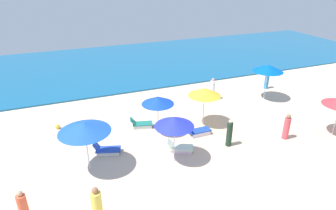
# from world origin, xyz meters

# --- Properties ---
(ocean) EXTENTS (60.00, 15.92, 0.12)m
(ocean) POSITION_xyz_m (0.00, 22.04, 0.06)
(ocean) COLOR #155A89
(ocean) RESTS_ON ground_plane
(umbrella_1) EXTENTS (2.45, 2.45, 2.60)m
(umbrella_1) POSITION_xyz_m (-5.02, 5.30, 2.37)
(umbrella_1) COLOR silver
(umbrella_1) RESTS_ON ground_plane
(lounge_chair_1_0) EXTENTS (1.53, 1.01, 0.72)m
(lounge_chair_1_0) POSITION_xyz_m (-3.99, 6.37, 0.25)
(lounge_chair_1_0) COLOR silver
(lounge_chair_1_0) RESTS_ON ground_plane
(umbrella_2) EXTENTS (2.21, 2.21, 2.71)m
(umbrella_2) POSITION_xyz_m (8.55, 9.22, 2.45)
(umbrella_2) COLOR silver
(umbrella_2) RESTS_ON ground_plane
(umbrella_3) EXTENTS (1.96, 1.96, 2.55)m
(umbrella_3) POSITION_xyz_m (-0.87, 4.43, 2.29)
(umbrella_3) COLOR silver
(umbrella_3) RESTS_ON ground_plane
(lounge_chair_3_0) EXTENTS (1.56, 1.19, 0.63)m
(lounge_chair_3_0) POSITION_xyz_m (-0.25, 5.15, 0.23)
(lounge_chair_3_0) COLOR silver
(lounge_chair_3_0) RESTS_ON ground_plane
(umbrella_4) EXTENTS (2.00, 2.00, 2.49)m
(umbrella_4) POSITION_xyz_m (2.33, 7.32, 2.24)
(umbrella_4) COLOR silver
(umbrella_4) RESTS_ON ground_plane
(lounge_chair_4_0) EXTENTS (1.48, 0.62, 0.74)m
(lounge_chair_4_0) POSITION_xyz_m (1.45, 6.29, 0.28)
(lounge_chair_4_0) COLOR silver
(lounge_chair_4_0) RESTS_ON ground_plane
(umbrella_5) EXTENTS (1.89, 1.89, 2.41)m
(umbrella_5) POSITION_xyz_m (-0.67, 7.36, 2.17)
(umbrella_5) COLOR silver
(umbrella_5) RESTS_ON ground_plane
(lounge_chair_5_0) EXTENTS (1.34, 1.04, 0.64)m
(lounge_chair_5_0) POSITION_xyz_m (0.52, 7.45, 0.24)
(lounge_chair_5_0) COLOR silver
(lounge_chair_5_0) RESTS_ON ground_plane
(lounge_chair_5_1) EXTENTS (1.47, 0.87, 0.68)m
(lounge_chair_5_1) POSITION_xyz_m (-1.45, 8.39, 0.27)
(lounge_chair_5_1) COLOR silver
(lounge_chair_5_1) RESTS_ON ground_plane
(beachgoer_0) EXTENTS (0.47, 0.47, 1.49)m
(beachgoer_0) POSITION_xyz_m (-7.79, 2.87, 0.68)
(beachgoer_0) COLOR #E55D3C
(beachgoer_0) RESTS_ON ground_plane
(beachgoer_1) EXTENTS (0.50, 0.50, 1.71)m
(beachgoer_1) POSITION_xyz_m (4.82, 10.58, 0.79)
(beachgoer_1) COLOR white
(beachgoer_1) RESTS_ON ground_plane
(beachgoer_3) EXTENTS (0.56, 0.56, 1.73)m
(beachgoer_3) POSITION_xyz_m (-5.16, 1.74, 0.80)
(beachgoer_3) COLOR #F4DD55
(beachgoer_3) RESTS_ON ground_plane
(beachgoer_4) EXTENTS (0.47, 0.47, 1.57)m
(beachgoer_4) POSITION_xyz_m (6.01, 4.07, 0.73)
(beachgoer_4) COLOR #D84A57
(beachgoer_4) RESTS_ON ground_plane
(beachgoer_5) EXTENTS (0.44, 0.44, 1.62)m
(beachgoer_5) POSITION_xyz_m (2.53, 4.64, 0.76)
(beachgoer_5) COLOR #1C3224
(beachgoer_5) RESTS_ON ground_plane
(beachgoer_6) EXTENTS (0.49, 0.49, 1.55)m
(beachgoer_6) POSITION_xyz_m (10.13, 10.96, 0.72)
(beachgoer_6) COLOR #348BC7
(beachgoer_6) RESTS_ON ground_plane
(cooler_box_0) EXTENTS (0.35, 0.53, 0.42)m
(cooler_box_0) POSITION_xyz_m (-3.99, 8.54, 0.21)
(cooler_box_0) COLOR blue
(cooler_box_0) RESTS_ON ground_plane
(beach_ball_1) EXTENTS (0.29, 0.29, 0.29)m
(beach_ball_1) POSITION_xyz_m (-6.30, 10.16, 0.15)
(beach_ball_1) COLOR gold
(beach_ball_1) RESTS_ON ground_plane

